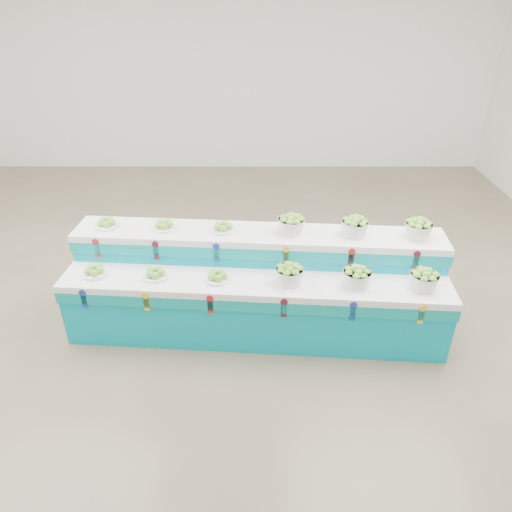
# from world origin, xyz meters

# --- Properties ---
(ground) EXTENTS (10.00, 10.00, 0.00)m
(ground) POSITION_xyz_m (0.00, 0.00, 0.00)
(ground) COLOR brown
(ground) RESTS_ON ground
(back_wall) EXTENTS (10.00, 0.00, 10.00)m
(back_wall) POSITION_xyz_m (0.00, 5.00, 2.00)
(back_wall) COLOR silver
(back_wall) RESTS_ON ground
(display_stand) EXTENTS (3.96, 1.30, 1.02)m
(display_stand) POSITION_xyz_m (0.55, -0.16, 0.51)
(display_stand) COLOR #029FBA
(display_stand) RESTS_ON ground
(plate_lower_left) EXTENTS (0.27, 0.27, 0.10)m
(plate_lower_left) POSITION_xyz_m (-1.08, -0.28, 0.77)
(plate_lower_left) COLOR white
(plate_lower_left) RESTS_ON display_stand
(plate_lower_mid) EXTENTS (0.27, 0.27, 0.10)m
(plate_lower_mid) POSITION_xyz_m (-0.46, -0.32, 0.77)
(plate_lower_mid) COLOR white
(plate_lower_mid) RESTS_ON display_stand
(plate_lower_right) EXTENTS (0.27, 0.27, 0.10)m
(plate_lower_right) POSITION_xyz_m (0.17, -0.37, 0.77)
(plate_lower_right) COLOR white
(plate_lower_right) RESTS_ON display_stand
(basket_lower_left) EXTENTS (0.30, 0.30, 0.21)m
(basket_lower_left) POSITION_xyz_m (0.87, -0.42, 0.83)
(basket_lower_left) COLOR silver
(basket_lower_left) RESTS_ON display_stand
(basket_lower_mid) EXTENTS (0.30, 0.30, 0.21)m
(basket_lower_mid) POSITION_xyz_m (1.52, -0.47, 0.83)
(basket_lower_mid) COLOR silver
(basket_lower_mid) RESTS_ON display_stand
(basket_lower_right) EXTENTS (0.30, 0.30, 0.21)m
(basket_lower_right) POSITION_xyz_m (2.15, -0.52, 0.83)
(basket_lower_right) COLOR silver
(basket_lower_right) RESTS_ON display_stand
(plate_upper_left) EXTENTS (0.27, 0.27, 0.10)m
(plate_upper_left) POSITION_xyz_m (-1.04, 0.21, 1.07)
(plate_upper_left) COLOR white
(plate_upper_left) RESTS_ON display_stand
(plate_upper_mid) EXTENTS (0.27, 0.27, 0.10)m
(plate_upper_mid) POSITION_xyz_m (-0.42, 0.16, 1.07)
(plate_upper_mid) COLOR white
(plate_upper_mid) RESTS_ON display_stand
(plate_upper_right) EXTENTS (0.27, 0.27, 0.10)m
(plate_upper_right) POSITION_xyz_m (0.20, 0.11, 1.07)
(plate_upper_right) COLOR white
(plate_upper_right) RESTS_ON display_stand
(basket_upper_left) EXTENTS (0.30, 0.30, 0.21)m
(basket_upper_left) POSITION_xyz_m (0.91, 0.06, 1.13)
(basket_upper_left) COLOR silver
(basket_upper_left) RESTS_ON display_stand
(basket_upper_mid) EXTENTS (0.30, 0.30, 0.21)m
(basket_upper_mid) POSITION_xyz_m (1.55, 0.01, 1.13)
(basket_upper_mid) COLOR silver
(basket_upper_mid) RESTS_ON display_stand
(basket_upper_right) EXTENTS (0.30, 0.30, 0.21)m
(basket_upper_right) POSITION_xyz_m (2.18, -0.04, 1.13)
(basket_upper_right) COLOR silver
(basket_upper_right) RESTS_ON display_stand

